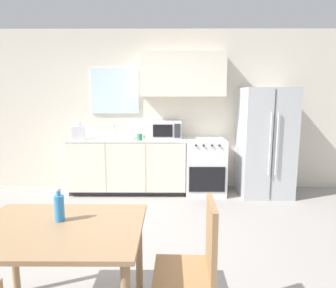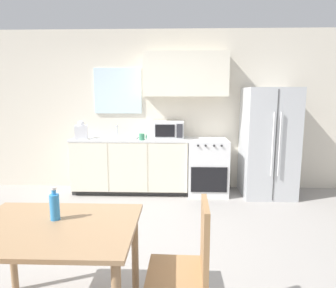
{
  "view_description": "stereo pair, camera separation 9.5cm",
  "coord_description": "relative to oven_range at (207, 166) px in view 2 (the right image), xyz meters",
  "views": [
    {
      "loc": [
        0.47,
        -2.9,
        1.62
      ],
      "look_at": [
        0.45,
        0.57,
        1.05
      ],
      "focal_mm": 32.0,
      "sensor_mm": 36.0,
      "label": 1
    },
    {
      "loc": [
        0.56,
        -2.9,
        1.62
      ],
      "look_at": [
        0.45,
        0.57,
        1.05
      ],
      "focal_mm": 32.0,
      "sensor_mm": 36.0,
      "label": 2
    }
  ],
  "objects": [
    {
      "name": "refrigerator",
      "position": [
        0.96,
        -0.05,
        0.41
      ],
      "size": [
        0.8,
        0.78,
        1.73
      ],
      "color": "silver",
      "rests_on": "ground_plane"
    },
    {
      "name": "oven_range",
      "position": [
        0.0,
        0.0,
        0.0
      ],
      "size": [
        0.64,
        0.66,
        0.91
      ],
      "color": "white",
      "rests_on": "ground_plane"
    },
    {
      "name": "ground_plane",
      "position": [
        -1.05,
        -1.94,
        -0.45
      ],
      "size": [
        12.0,
        12.0,
        0.0
      ],
      "primitive_type": "plane",
      "color": "gray"
    },
    {
      "name": "coffee_mug",
      "position": [
        -1.05,
        -0.18,
        0.52
      ],
      "size": [
        0.13,
        0.09,
        0.1
      ],
      "color": "#3F8C66",
      "rests_on": "kitchen_counter"
    },
    {
      "name": "microwave",
      "position": [
        -0.64,
        0.1,
        0.6
      ],
      "size": [
        0.49,
        0.38,
        0.28
      ],
      "color": "silver",
      "rests_on": "kitchen_counter"
    },
    {
      "name": "kitchen_sink",
      "position": [
        -1.52,
        0.03,
        0.48
      ],
      "size": [
        0.73,
        0.38,
        0.2
      ],
      "color": "#B7BABC",
      "rests_on": "kitchen_counter"
    },
    {
      "name": "dining_table",
      "position": [
        -1.34,
        -2.97,
        0.19
      ],
      "size": [
        1.13,
        0.84,
        0.75
      ],
      "color": "#997551",
      "rests_on": "ground_plane"
    },
    {
      "name": "kitchen_counter",
      "position": [
        -1.27,
        0.03,
        0.01
      ],
      "size": [
        1.91,
        0.6,
        0.92
      ],
      "color": "#333333",
      "rests_on": "ground_plane"
    },
    {
      "name": "dining_chair_side",
      "position": [
        -0.39,
        -2.99,
        0.08
      ],
      "size": [
        0.41,
        0.41,
        0.93
      ],
      "rotation": [
        0.0,
        0.0,
        1.54
      ],
      "color": "#997047",
      "rests_on": "ground_plane"
    },
    {
      "name": "grocery_bag_0",
      "position": [
        -2.04,
        -0.13,
        0.6
      ],
      "size": [
        0.23,
        0.21,
        0.3
      ],
      "rotation": [
        0.0,
        0.0,
        0.23
      ],
      "color": "white",
      "rests_on": "kitchen_counter"
    },
    {
      "name": "wall_back",
      "position": [
        -0.96,
        0.32,
        0.98
      ],
      "size": [
        12.0,
        0.38,
        2.7
      ],
      "color": "beige",
      "rests_on": "ground_plane"
    },
    {
      "name": "drink_bottle",
      "position": [
        -1.35,
        -2.87,
        0.4
      ],
      "size": [
        0.07,
        0.07,
        0.24
      ],
      "color": "#338CD8",
      "rests_on": "dining_table"
    }
  ]
}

